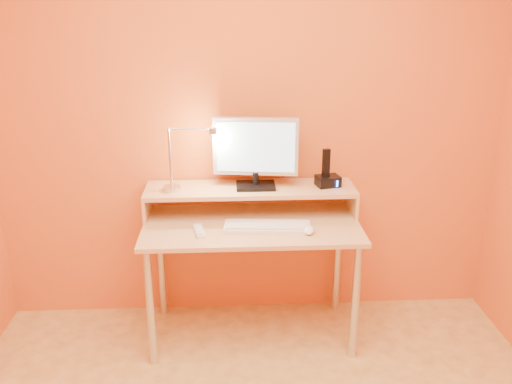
{
  "coord_description": "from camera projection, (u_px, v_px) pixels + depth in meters",
  "views": [
    {
      "loc": [
        -0.12,
        -1.56,
        1.9
      ],
      "look_at": [
        0.02,
        1.13,
        0.92
      ],
      "focal_mm": 37.65,
      "sensor_mm": 36.0,
      "label": 1
    }
  ],
  "objects": [
    {
      "name": "keyboard",
      "position": [
        267.0,
        227.0,
        2.9
      ],
      "size": [
        0.48,
        0.18,
        0.02
      ],
      "primitive_type": "cube",
      "rotation": [
        0.0,
        0.0,
        -0.08
      ],
      "color": "white",
      "rests_on": "desk_lower"
    },
    {
      "name": "lamp_arm",
      "position": [
        191.0,
        128.0,
        2.9
      ],
      "size": [
        0.24,
        0.01,
        0.01
      ],
      "primitive_type": "cylinder",
      "rotation": [
        0.0,
        1.57,
        0.0
      ],
      "color": "silver",
      "rests_on": "lamp_post"
    },
    {
      "name": "monitor_foot",
      "position": [
        256.0,
        186.0,
        3.07
      ],
      "size": [
        0.22,
        0.16,
        0.02
      ],
      "primitive_type": "cube",
      "color": "black",
      "rests_on": "desk_shelf"
    },
    {
      "name": "phone_handset",
      "position": [
        326.0,
        163.0,
        3.04
      ],
      "size": [
        0.04,
        0.03,
        0.16
      ],
      "primitive_type": "cube",
      "rotation": [
        0.0,
        0.0,
        0.22
      ],
      "color": "black",
      "rests_on": "phone_dock"
    },
    {
      "name": "shelf_riser_left",
      "position": [
        147.0,
        204.0,
        3.07
      ],
      "size": [
        0.02,
        0.3,
        0.14
      ],
      "primitive_type": "cube",
      "color": "tan",
      "rests_on": "desk_lower"
    },
    {
      "name": "desk_lower",
      "position": [
        252.0,
        225.0,
        2.99
      ],
      "size": [
        1.2,
        0.6,
        0.02
      ],
      "primitive_type": "cube",
      "color": "tan",
      "rests_on": "floor"
    },
    {
      "name": "desk_leg_bl",
      "position": [
        161.0,
        264.0,
        3.32
      ],
      "size": [
        0.04,
        0.04,
        0.69
      ],
      "primitive_type": "cylinder",
      "color": "silver",
      "rests_on": "floor"
    },
    {
      "name": "lamp_head",
      "position": [
        213.0,
        131.0,
        2.91
      ],
      "size": [
        0.04,
        0.04,
        0.03
      ],
      "primitive_type": "cylinder",
      "color": "silver",
      "rests_on": "lamp_arm"
    },
    {
      "name": "desk_leg_br",
      "position": [
        337.0,
        260.0,
        3.37
      ],
      "size": [
        0.04,
        0.04,
        0.69
      ],
      "primitive_type": "cylinder",
      "color": "silver",
      "rests_on": "floor"
    },
    {
      "name": "monitor_back",
      "position": [
        255.0,
        145.0,
        3.02
      ],
      "size": [
        0.43,
        0.07,
        0.28
      ],
      "primitive_type": "cube",
      "rotation": [
        0.0,
        0.0,
        -0.13
      ],
      "color": "black",
      "rests_on": "monitor_panel"
    },
    {
      "name": "phone_dock",
      "position": [
        328.0,
        181.0,
        3.08
      ],
      "size": [
        0.15,
        0.13,
        0.06
      ],
      "primitive_type": "cube",
      "rotation": [
        0.0,
        0.0,
        0.22
      ],
      "color": "black",
      "rests_on": "desk_shelf"
    },
    {
      "name": "desk_leg_fr",
      "position": [
        355.0,
        303.0,
        2.9
      ],
      "size": [
        0.04,
        0.04,
        0.69
      ],
      "primitive_type": "cylinder",
      "color": "silver",
      "rests_on": "floor"
    },
    {
      "name": "lamp_post",
      "position": [
        170.0,
        158.0,
        2.95
      ],
      "size": [
        0.01,
        0.01,
        0.33
      ],
      "primitive_type": "cylinder",
      "color": "silver",
      "rests_on": "lamp_base"
    },
    {
      "name": "phone_led",
      "position": [
        337.0,
        184.0,
        3.03
      ],
      "size": [
        0.01,
        0.0,
        0.04
      ],
      "primitive_type": "cube",
      "color": "#367CFF",
      "rests_on": "phone_dock"
    },
    {
      "name": "lamp_bulb",
      "position": [
        213.0,
        134.0,
        2.92
      ],
      "size": [
        0.03,
        0.03,
        0.0
      ],
      "primitive_type": "cylinder",
      "color": "#FFEAC6",
      "rests_on": "lamp_head"
    },
    {
      "name": "mouse",
      "position": [
        308.0,
        230.0,
        2.86
      ],
      "size": [
        0.07,
        0.11,
        0.04
      ],
      "primitive_type": "ellipsoid",
      "rotation": [
        0.0,
        0.0,
        -0.11
      ],
      "color": "white",
      "rests_on": "desk_lower"
    },
    {
      "name": "shelf_riser_right",
      "position": [
        351.0,
        200.0,
        3.13
      ],
      "size": [
        0.02,
        0.3,
        0.14
      ],
      "primitive_type": "cube",
      "color": "tan",
      "rests_on": "desk_lower"
    },
    {
      "name": "wall_back",
      "position": [
        249.0,
        117.0,
        3.1
      ],
      "size": [
        3.0,
        0.04,
        2.5
      ],
      "primitive_type": "cube",
      "color": "#CD6524",
      "rests_on": "floor"
    },
    {
      "name": "desk_leg_fl",
      "position": [
        151.0,
        309.0,
        2.85
      ],
      "size": [
        0.04,
        0.04,
        0.69
      ],
      "primitive_type": "cylinder",
      "color": "silver",
      "rests_on": "floor"
    },
    {
      "name": "lamp_base",
      "position": [
        172.0,
        188.0,
        3.01
      ],
      "size": [
        0.1,
        0.1,
        0.02
      ],
      "primitive_type": "cylinder",
      "color": "silver",
      "rests_on": "desk_shelf"
    },
    {
      "name": "monitor_neck",
      "position": [
        256.0,
        178.0,
        3.05
      ],
      "size": [
        0.04,
        0.04,
        0.07
      ],
      "primitive_type": "cylinder",
      "color": "black",
      "rests_on": "monitor_foot"
    },
    {
      "name": "monitor_screen",
      "position": [
        256.0,
        147.0,
        2.98
      ],
      "size": [
        0.43,
        0.06,
        0.28
      ],
      "primitive_type": "cube",
      "rotation": [
        0.0,
        0.0,
        -0.13
      ],
      "color": "#A8E3FF",
      "rests_on": "monitor_panel"
    },
    {
      "name": "desk_shelf",
      "position": [
        250.0,
        189.0,
        3.07
      ],
      "size": [
        1.2,
        0.3,
        0.02
      ],
      "primitive_type": "cube",
      "color": "tan",
      "rests_on": "desk_lower"
    },
    {
      "name": "remote_control",
      "position": [
        199.0,
        231.0,
        2.86
      ],
      "size": [
        0.07,
        0.17,
        0.02
      ],
      "primitive_type": "cube",
      "rotation": [
        0.0,
        0.0,
        0.19
      ],
      "color": "white",
      "rests_on": "desk_lower"
    },
    {
      "name": "monitor_panel",
      "position": [
        256.0,
        146.0,
        3.0
      ],
      "size": [
        0.48,
        0.1,
        0.33
      ],
      "primitive_type": "cube",
      "rotation": [
        0.0,
        0.0,
        -0.13
      ],
      "color": "#B8B8C0",
      "rests_on": "monitor_neck"
    }
  ]
}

